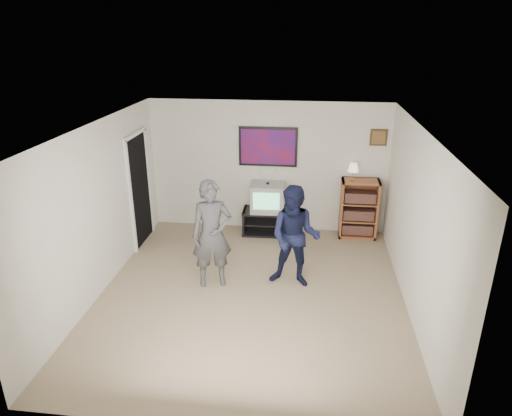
% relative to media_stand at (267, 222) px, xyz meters
% --- Properties ---
extents(room_shell, '(4.51, 5.00, 2.51)m').
position_rel_media_stand_xyz_m(room_shell, '(-0.03, -1.88, 1.01)').
color(room_shell, '#75614A').
rests_on(room_shell, ground).
extents(media_stand, '(0.95, 0.54, 0.47)m').
position_rel_media_stand_xyz_m(media_stand, '(0.00, 0.00, 0.00)').
color(media_stand, black).
rests_on(media_stand, room_shell).
extents(crt_television, '(0.65, 0.55, 0.53)m').
position_rel_media_stand_xyz_m(crt_television, '(-0.00, 0.00, 0.50)').
color(crt_television, '#A3A29E').
rests_on(crt_television, media_stand).
extents(bookshelf, '(0.69, 0.39, 1.13)m').
position_rel_media_stand_xyz_m(bookshelf, '(1.71, 0.05, 0.33)').
color(bookshelf, brown).
rests_on(bookshelf, room_shell).
extents(table_lamp, '(0.20, 0.20, 0.32)m').
position_rel_media_stand_xyz_m(table_lamp, '(1.55, 0.04, 1.05)').
color(table_lamp, '#F3E8B8').
rests_on(table_lamp, bookshelf).
extents(person_tall, '(0.71, 0.57, 1.68)m').
position_rel_media_stand_xyz_m(person_tall, '(-0.65, -1.97, 0.61)').
color(person_tall, '#3F3F43').
rests_on(person_tall, room_shell).
extents(person_short, '(0.86, 0.71, 1.60)m').
position_rel_media_stand_xyz_m(person_short, '(0.59, -1.84, 0.57)').
color(person_short, black).
rests_on(person_short, room_shell).
extents(controller_left, '(0.08, 0.12, 0.04)m').
position_rel_media_stand_xyz_m(controller_left, '(-0.63, -1.79, 0.98)').
color(controller_left, white).
rests_on(controller_left, person_tall).
extents(controller_right, '(0.07, 0.12, 0.03)m').
position_rel_media_stand_xyz_m(controller_right, '(0.58, -1.62, 0.73)').
color(controller_right, white).
rests_on(controller_right, person_short).
extents(poster, '(1.10, 0.03, 0.75)m').
position_rel_media_stand_xyz_m(poster, '(-0.03, 0.25, 1.41)').
color(poster, black).
rests_on(poster, room_shell).
extents(air_vent, '(0.28, 0.02, 0.14)m').
position_rel_media_stand_xyz_m(air_vent, '(-0.58, 0.25, 1.71)').
color(air_vent, white).
rests_on(air_vent, room_shell).
extents(small_picture, '(0.30, 0.03, 0.30)m').
position_rel_media_stand_xyz_m(small_picture, '(1.97, 0.25, 1.64)').
color(small_picture, '#402D14').
rests_on(small_picture, room_shell).
extents(doorway, '(0.03, 0.85, 2.00)m').
position_rel_media_stand_xyz_m(doorway, '(-2.26, -0.63, 0.76)').
color(doorway, black).
rests_on(doorway, room_shell).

